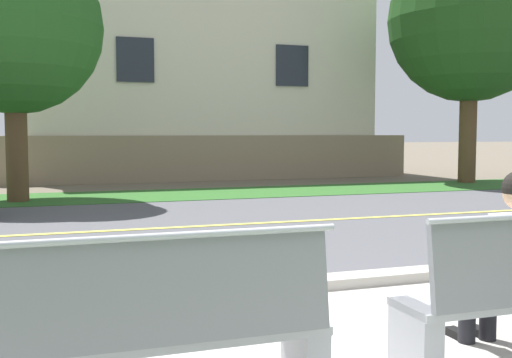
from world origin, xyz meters
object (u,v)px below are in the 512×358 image
(bench_left, at_px, (153,335))
(shade_tree_far_left, at_px, (19,12))
(seated_person_white, at_px, (507,256))
(shade_tree_left, at_px, (477,8))

(bench_left, height_order, shade_tree_far_left, shade_tree_far_left)
(seated_person_white, distance_m, shade_tree_far_left, 11.79)
(shade_tree_far_left, bearing_deg, seated_person_white, -72.78)
(shade_tree_far_left, xyz_separation_m, shade_tree_left, (12.43, 1.01, 1.09))
(shade_tree_left, bearing_deg, bench_left, -133.76)
(bench_left, relative_size, shade_tree_far_left, 0.31)
(seated_person_white, height_order, shade_tree_far_left, shade_tree_far_left)
(shade_tree_far_left, bearing_deg, bench_left, -84.96)
(seated_person_white, distance_m, shade_tree_left, 15.54)
(shade_tree_far_left, distance_m, shade_tree_left, 12.52)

